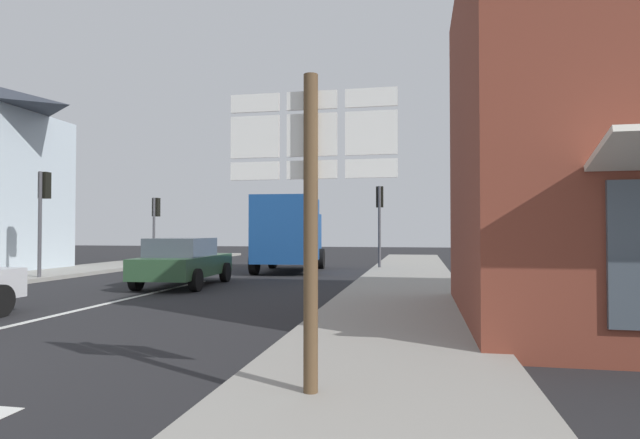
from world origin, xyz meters
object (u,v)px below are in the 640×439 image
Objects in this scene: traffic_light_near_left at (43,200)px; traffic_light_far_right at (380,208)px; delivery_truck at (289,232)px; traffic_light_far_left at (156,216)px; sedan_far at (183,261)px; route_sign_post at (311,198)px.

traffic_light_far_right is at bearing 32.04° from traffic_light_near_left.
traffic_light_far_right reaches higher than delivery_truck.
traffic_light_near_left reaches higher than traffic_light_far_left.
traffic_light_far_left is (-5.47, 8.24, 1.68)m from sedan_far.
traffic_light_far_left is (-11.52, 17.99, 0.44)m from route_sign_post.
sedan_far is at bearing -125.87° from traffic_light_far_right.
delivery_truck is 16.28m from route_sign_post.
route_sign_post is 0.97× the size of traffic_light_far_left.
route_sign_post is 0.89× the size of traffic_light_far_right.
delivery_truck is 1.56× the size of traffic_light_far_left.
traffic_light_far_left is at bearing 176.06° from traffic_light_far_right.
traffic_light_far_left is 7.57m from traffic_light_near_left.
traffic_light_near_left is (0.00, -7.56, 0.30)m from traffic_light_far_left.
traffic_light_far_right reaches higher than sedan_far.
route_sign_post is 15.55m from traffic_light_near_left.
delivery_truck is at bearing 36.04° from traffic_light_near_left.
route_sign_post is (6.05, -9.75, 1.24)m from sedan_far.
route_sign_post is 21.37m from traffic_light_far_left.
traffic_light_far_left reaches higher than route_sign_post.
sedan_far is 1.20× the size of traffic_light_far_right.
delivery_truck is at bearing -157.14° from traffic_light_far_right.
traffic_light_far_right is at bearing 92.10° from route_sign_post.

